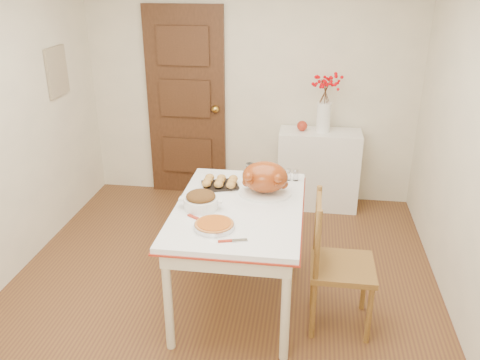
# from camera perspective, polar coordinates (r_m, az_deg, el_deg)

# --- Properties ---
(floor) EXTENTS (3.50, 4.00, 0.00)m
(floor) POSITION_cam_1_polar(r_m,az_deg,el_deg) (4.05, -2.46, -13.21)
(floor) COLOR #502D1D
(floor) RESTS_ON ground
(wall_back) EXTENTS (3.50, 0.00, 2.50)m
(wall_back) POSITION_cam_1_polar(r_m,az_deg,el_deg) (5.36, 1.23, 10.78)
(wall_back) COLOR #EEE3C2
(wall_back) RESTS_ON ground
(wall_front) EXTENTS (3.50, 0.00, 2.50)m
(wall_front) POSITION_cam_1_polar(r_m,az_deg,el_deg) (1.77, -15.54, -18.15)
(wall_front) COLOR #EEE3C2
(wall_front) RESTS_ON ground
(door_back) EXTENTS (0.85, 0.06, 2.06)m
(door_back) POSITION_cam_1_polar(r_m,az_deg,el_deg) (5.51, -6.16, 8.64)
(door_back) COLOR #311C10
(door_back) RESTS_ON ground
(photo_board) EXTENTS (0.03, 0.35, 0.45)m
(photo_board) POSITION_cam_1_polar(r_m,az_deg,el_deg) (5.07, -20.17, 11.58)
(photo_board) COLOR tan
(photo_board) RESTS_ON ground
(sideboard) EXTENTS (0.84, 0.37, 0.84)m
(sideboard) POSITION_cam_1_polar(r_m,az_deg,el_deg) (5.36, 8.92, 1.20)
(sideboard) COLOR white
(sideboard) RESTS_ON floor
(kitchen_table) EXTENTS (0.93, 1.36, 0.81)m
(kitchen_table) POSITION_cam_1_polar(r_m,az_deg,el_deg) (3.80, -0.11, -8.46)
(kitchen_table) COLOR white
(kitchen_table) RESTS_ON floor
(chair_oak) EXTENTS (0.44, 0.44, 0.99)m
(chair_oak) POSITION_cam_1_polar(r_m,az_deg,el_deg) (3.59, 11.66, -9.37)
(chair_oak) COLOR brown
(chair_oak) RESTS_ON floor
(berry_vase) EXTENTS (0.33, 0.33, 0.63)m
(berry_vase) POSITION_cam_1_polar(r_m,az_deg,el_deg) (5.13, 9.63, 8.83)
(berry_vase) COLOR white
(berry_vase) RESTS_ON sideboard
(apple) EXTENTS (0.11, 0.11, 0.11)m
(apple) POSITION_cam_1_polar(r_m,az_deg,el_deg) (5.20, 7.11, 6.16)
(apple) COLOR #9E2715
(apple) RESTS_ON sideboard
(turkey_platter) EXTENTS (0.49, 0.44, 0.26)m
(turkey_platter) POSITION_cam_1_polar(r_m,az_deg,el_deg) (3.73, 2.87, 0.15)
(turkey_platter) COLOR brown
(turkey_platter) RESTS_ON kitchen_table
(pumpkin_pie) EXTENTS (0.34, 0.34, 0.06)m
(pumpkin_pie) POSITION_cam_1_polar(r_m,az_deg,el_deg) (3.29, -2.97, -5.10)
(pumpkin_pie) COLOR #A84C13
(pumpkin_pie) RESTS_ON kitchen_table
(stuffing_dish) EXTENTS (0.38, 0.33, 0.12)m
(stuffing_dish) POSITION_cam_1_polar(r_m,az_deg,el_deg) (3.55, -4.49, -2.32)
(stuffing_dish) COLOR #583418
(stuffing_dish) RESTS_ON kitchen_table
(rolls_tray) EXTENTS (0.33, 0.29, 0.07)m
(rolls_tray) POSITION_cam_1_polar(r_m,az_deg,el_deg) (3.90, -2.29, -0.23)
(rolls_tray) COLOR gold
(rolls_tray) RESTS_ON kitchen_table
(pie_server) EXTENTS (0.19, 0.10, 0.01)m
(pie_server) POSITION_cam_1_polar(r_m,az_deg,el_deg) (3.15, -0.84, -6.92)
(pie_server) COLOR silver
(pie_server) RESTS_ON kitchen_table
(carving_knife) EXTENTS (0.26, 0.20, 0.01)m
(carving_knife) POSITION_cam_1_polar(r_m,az_deg,el_deg) (3.39, -4.37, -4.64)
(carving_knife) COLOR silver
(carving_knife) RESTS_ON kitchen_table
(drinking_glass) EXTENTS (0.07, 0.07, 0.11)m
(drinking_glass) POSITION_cam_1_polar(r_m,az_deg,el_deg) (4.07, 1.14, 1.12)
(drinking_glass) COLOR white
(drinking_glass) RESTS_ON kitchen_table
(shaker_pair) EXTENTS (0.10, 0.04, 0.10)m
(shaker_pair) POSITION_cam_1_polar(r_m,az_deg,el_deg) (4.03, 5.97, 0.59)
(shaker_pair) COLOR white
(shaker_pair) RESTS_ON kitchen_table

